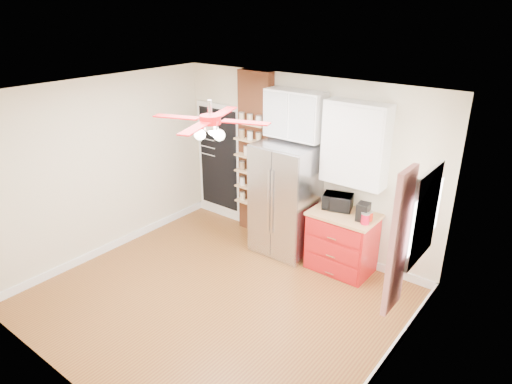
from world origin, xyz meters
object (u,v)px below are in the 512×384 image
Objects in this scene: toaster_oven at (338,202)px; pantry_jar_oats at (246,151)px; ceiling_fan at (210,120)px; red_cabinet at (342,242)px; canister_left at (365,219)px; fridge at (285,199)px; coffee_maker at (363,212)px.

toaster_oven is 2.85× the size of pantry_jar_oats.
red_cabinet is at bearing 61.29° from ceiling_fan.
ceiling_fan reaches higher than red_cabinet.
ceiling_fan reaches higher than canister_left.
coffee_maker is (1.26, 0.01, 0.15)m from fridge.
canister_left is at bearing -38.04° from toaster_oven.
fridge is at bearing 173.76° from coffee_maker.
canister_left is 1.01× the size of pantry_jar_oats.
toaster_oven is at bearing 152.71° from red_cabinet.
toaster_oven reaches higher than canister_left.
toaster_oven is 1.64× the size of coffee_maker.
coffee_maker is at bearing 0.67° from fridge.
ceiling_fan reaches higher than pantry_jar_oats.
canister_left is (1.34, -0.07, 0.10)m from fridge.
pantry_jar_oats is at bearing 169.48° from coffee_maker.
pantry_jar_oats is at bearing 170.31° from fridge.
coffee_maker is 1.74× the size of pantry_jar_oats.
ceiling_fan is at bearing -133.34° from coffee_maker.
canister_left is 2.28m from pantry_jar_oats.
toaster_oven is 2.81× the size of canister_left.
pantry_jar_oats reaches higher than canister_left.
pantry_jar_oats reaches higher than toaster_oven.
pantry_jar_oats is (-2.14, 0.14, 0.42)m from coffee_maker.
fridge reaches higher than canister_left.
coffee_maker reaches higher than red_cabinet.
toaster_oven is (0.76, 1.76, -1.41)m from ceiling_fan.
coffee_maker is (0.45, -0.12, 0.01)m from toaster_oven.
canister_left is (1.29, 1.56, -1.45)m from ceiling_fan.
canister_left is at bearing -5.65° from pantry_jar_oats.
canister_left is (0.37, -0.12, 0.52)m from red_cabinet.
red_cabinet is at bearing -44.50° from toaster_oven.
fridge is at bearing 91.76° from ceiling_fan.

